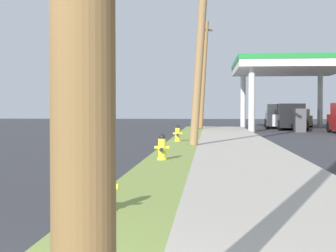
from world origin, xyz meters
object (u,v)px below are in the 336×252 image
at_px(utility_pole_midground, 202,9).
at_px(fire_hydrant_second, 162,148).
at_px(fire_hydrant_nearest, 104,189).
at_px(car_tan_by_near_pump, 299,119).
at_px(fire_hydrant_third, 178,134).
at_px(truck_black_at_far_bay, 289,118).
at_px(truck_silver_on_apron, 278,117).
at_px(utility_pole_background, 204,73).

bearing_deg(utility_pole_midground, fire_hydrant_second, -101.20).
bearing_deg(fire_hydrant_nearest, utility_pole_midground, 84.62).
relative_size(utility_pole_midground, car_tan_by_near_pump, 2.26).
bearing_deg(fire_hydrant_second, fire_hydrant_nearest, -91.09).
distance_m(fire_hydrant_third, truck_black_at_far_bay, 18.61).
height_order(fire_hydrant_third, truck_black_at_far_bay, truck_black_at_far_bay).
bearing_deg(utility_pole_midground, fire_hydrant_third, 110.33).
xyz_separation_m(fire_hydrant_second, car_tan_by_near_pump, (9.36, 32.50, 0.28)).
bearing_deg(truck_silver_on_apron, utility_pole_background, -144.96).
bearing_deg(fire_hydrant_second, truck_black_at_far_bay, 73.70).
bearing_deg(truck_black_at_far_bay, fire_hydrant_third, -113.81).
distance_m(fire_hydrant_nearest, truck_black_at_far_bay, 33.81).
bearing_deg(fire_hydrant_nearest, truck_silver_on_apron, 78.78).
xyz_separation_m(fire_hydrant_third, truck_black_at_far_bay, (7.51, 17.02, 0.47)).
bearing_deg(truck_silver_on_apron, truck_black_at_far_bay, -82.98).
distance_m(fire_hydrant_second, fire_hydrant_third, 8.46).
distance_m(fire_hydrant_nearest, car_tan_by_near_pump, 41.08).
relative_size(fire_hydrant_nearest, truck_black_at_far_bay, 0.14).
relative_size(truck_silver_on_apron, truck_black_at_far_bay, 1.02).
bearing_deg(utility_pole_midground, car_tan_by_near_pump, 73.00).
distance_m(utility_pole_midground, truck_silver_on_apron, 24.52).
relative_size(fire_hydrant_third, utility_pole_midground, 0.07).
bearing_deg(fire_hydrant_third, fire_hydrant_second, -89.59).
height_order(utility_pole_background, car_tan_by_near_pump, utility_pole_background).
relative_size(fire_hydrant_second, utility_pole_midground, 0.07).
bearing_deg(utility_pole_background, fire_hydrant_nearest, -91.94).
height_order(fire_hydrant_second, utility_pole_background, utility_pole_background).
height_order(fire_hydrant_third, truck_silver_on_apron, truck_silver_on_apron).
xyz_separation_m(fire_hydrant_second, utility_pole_midground, (1.07, 5.40, 4.95)).
bearing_deg(utility_pole_background, fire_hydrant_second, -92.20).
distance_m(fire_hydrant_third, utility_pole_background, 16.50).
height_order(fire_hydrant_third, utility_pole_midground, utility_pole_midground).
bearing_deg(truck_silver_on_apron, fire_hydrant_second, -103.76).
distance_m(fire_hydrant_second, truck_silver_on_apron, 29.62).
bearing_deg(fire_hydrant_third, truck_black_at_far_bay, 66.19).
relative_size(car_tan_by_near_pump, truck_black_at_far_bay, 0.84).
relative_size(utility_pole_background, truck_silver_on_apron, 1.46).
bearing_deg(utility_pole_midground, truck_black_at_far_bay, 72.37).
distance_m(fire_hydrant_second, car_tan_by_near_pump, 33.82).
bearing_deg(truck_silver_on_apron, fire_hydrant_third, -109.29).
xyz_separation_m(fire_hydrant_nearest, utility_pole_midground, (1.21, 12.87, 4.95)).
bearing_deg(fire_hydrant_third, utility_pole_midground, -69.67).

